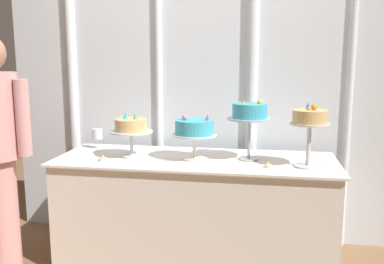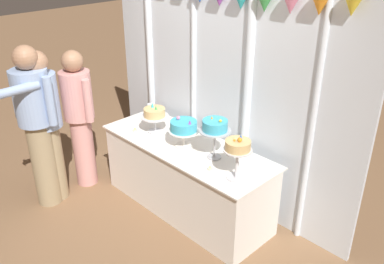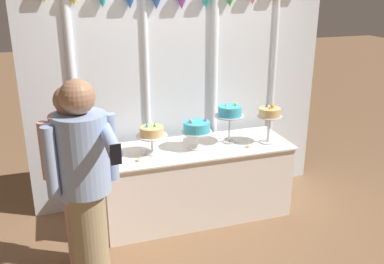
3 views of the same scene
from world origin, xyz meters
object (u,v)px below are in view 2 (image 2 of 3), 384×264
Objects in this scene: guest_girl_blue_dress at (45,121)px; tealight_near_left at (210,169)px; cake_display_rightmost at (238,149)px; guest_man_dark_suit at (79,114)px; cake_table at (186,177)px; cake_display_midright at (215,127)px; tealight_far_left at (135,130)px; guest_man_pink_jacket at (37,122)px; wine_glass at (151,108)px; cake_display_leftmost at (155,114)px; cake_display_midleft at (184,127)px.

tealight_near_left is at bearing 23.32° from guest_girl_blue_dress.
cake_display_rightmost is 1.95m from guest_man_dark_suit.
cake_table is at bearing 160.52° from tealight_near_left.
guest_man_dark_suit reaches higher than tealight_near_left.
guest_man_dark_suit is at bearing -161.92° from cake_display_midright.
guest_man_pink_jacket reaches higher than tealight_far_left.
guest_man_dark_suit reaches higher than cake_display_rightmost.
wine_glass reaches higher than cake_table.
cake_display_leftmost is 0.81m from cake_display_midright.
cake_display_leftmost is 0.20× the size of guest_man_dark_suit.
tealight_near_left is at bearing 10.66° from guest_man_dark_suit.
cake_display_leftmost and cake_display_midleft have the same top height.
guest_girl_blue_dress is at bearing -128.29° from tealight_far_left.
guest_man_pink_jacket is (-0.35, -1.17, 0.08)m from wine_glass.
tealight_far_left is at bearing 28.28° from guest_man_dark_suit.
guest_man_dark_suit is (-1.54, -0.50, -0.20)m from cake_display_midright.
wine_glass is at bearing 171.25° from cake_display_midright.
guest_man_pink_jacket reaches higher than cake_display_midright.
guest_man_dark_suit is (-1.17, -0.49, 0.49)m from cake_table.
cake_table is at bearing 3.73° from cake_display_leftmost.
cake_display_rightmost reaches higher than cake_display_midleft.
guest_girl_blue_dress is (-0.71, -0.85, -0.04)m from cake_display_leftmost.
guest_man_pink_jacket is (0.04, -0.49, 0.08)m from guest_man_dark_suit.
cake_display_midright is (0.36, 0.05, 0.11)m from cake_display_midleft.
guest_girl_blue_dress is (0.02, -0.40, 0.05)m from guest_man_dark_suit.
cake_table is 1.36m from guest_man_dark_suit.
guest_girl_blue_dress reaches higher than cake_display_leftmost.
guest_girl_blue_dress is (-0.56, -0.70, 0.15)m from tealight_far_left.
cake_display_rightmost is 7.74× the size of tealight_far_left.
cake_display_midleft is 0.20× the size of guest_man_dark_suit.
guest_man_dark_suit is at bearing -151.72° from tealight_far_left.
guest_girl_blue_dress is (-0.37, -1.07, 0.05)m from wine_glass.
tealight_far_left is 0.91m from guest_girl_blue_dress.
wine_glass is 0.09× the size of guest_man_pink_jacket.
cake_table is 0.78m from cake_display_midright.
cake_table is 0.94m from wine_glass.
cake_display_midright reaches higher than cake_display_rightmost.
guest_man_dark_suit is 0.96× the size of guest_girl_blue_dress.
cake_table is 1.00m from cake_display_rightmost.
wine_glass reaches higher than tealight_near_left.
wine_glass is at bearing 73.38° from guest_man_pink_jacket.
cake_display_midright is at bearing 30.60° from guest_girl_blue_dress.
guest_man_pink_jacket reaches higher than cake_display_leftmost.
cake_display_midright is 7.88× the size of tealight_far_left.
cake_table is at bearing 93.96° from cake_display_midleft.
wine_glass is 0.42m from tealight_far_left.
cake_display_leftmost is 1.11m from guest_girl_blue_dress.
tealight_far_left is 0.66m from guest_man_dark_suit.
guest_man_dark_suit is 0.50m from guest_man_pink_jacket.
wine_glass is at bearing 163.97° from tealight_near_left.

